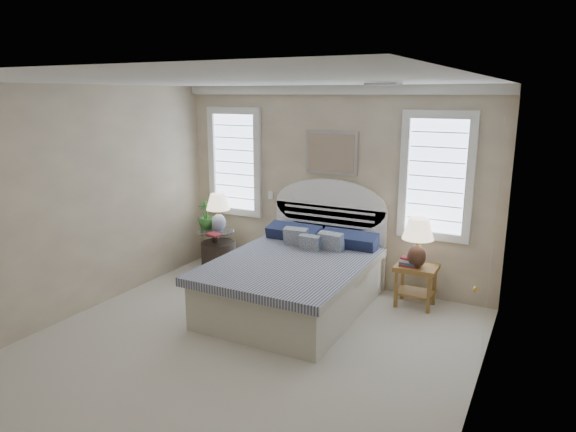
# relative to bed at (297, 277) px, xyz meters

# --- Properties ---
(floor) EXTENTS (4.50, 5.00, 0.01)m
(floor) POSITION_rel_bed_xyz_m (0.00, -1.46, -0.39)
(floor) COLOR #B5AA9A
(floor) RESTS_ON ground
(ceiling) EXTENTS (4.50, 5.00, 0.01)m
(ceiling) POSITION_rel_bed_xyz_m (0.00, -1.46, 2.31)
(ceiling) COLOR white
(ceiling) RESTS_ON wall_back
(wall_back) EXTENTS (4.50, 0.02, 2.70)m
(wall_back) POSITION_rel_bed_xyz_m (0.00, 1.04, 0.96)
(wall_back) COLOR tan
(wall_back) RESTS_ON floor
(wall_left) EXTENTS (0.02, 5.00, 2.70)m
(wall_left) POSITION_rel_bed_xyz_m (-2.25, -1.46, 0.96)
(wall_left) COLOR tan
(wall_left) RESTS_ON floor
(wall_right) EXTENTS (0.02, 5.00, 2.70)m
(wall_right) POSITION_rel_bed_xyz_m (2.25, -1.46, 0.96)
(wall_right) COLOR tan
(wall_right) RESTS_ON floor
(crown_molding) EXTENTS (4.50, 0.08, 0.12)m
(crown_molding) POSITION_rel_bed_xyz_m (0.00, 1.00, 2.25)
(crown_molding) COLOR silver
(crown_molding) RESTS_ON wall_back
(hvac_vent) EXTENTS (0.30, 0.20, 0.02)m
(hvac_vent) POSITION_rel_bed_xyz_m (1.20, -0.66, 2.29)
(hvac_vent) COLOR #B2B2B2
(hvac_vent) RESTS_ON ceiling
(switch_plate) EXTENTS (0.08, 0.01, 0.12)m
(switch_plate) POSITION_rel_bed_xyz_m (-0.95, 1.03, 0.76)
(switch_plate) COLOR silver
(switch_plate) RESTS_ON wall_back
(window_left) EXTENTS (0.90, 0.06, 1.60)m
(window_left) POSITION_rel_bed_xyz_m (-1.55, 1.02, 1.21)
(window_left) COLOR #C6DCFB
(window_left) RESTS_ON wall_back
(window_right) EXTENTS (0.90, 0.06, 1.60)m
(window_right) POSITION_rel_bed_xyz_m (1.40, 1.02, 1.21)
(window_right) COLOR #C6DCFB
(window_right) RESTS_ON wall_back
(painting) EXTENTS (0.74, 0.04, 0.58)m
(painting) POSITION_rel_bed_xyz_m (0.00, 1.00, 1.43)
(painting) COLOR silver
(painting) RESTS_ON wall_back
(closet_door) EXTENTS (0.02, 1.80, 2.40)m
(closet_door) POSITION_rel_bed_xyz_m (2.23, -0.26, 0.81)
(closet_door) COLOR white
(closet_door) RESTS_ON floor
(bed) EXTENTS (1.72, 2.28, 1.47)m
(bed) POSITION_rel_bed_xyz_m (0.00, 0.00, 0.00)
(bed) COLOR #B4AE9E
(bed) RESTS_ON floor
(side_table_left) EXTENTS (0.56, 0.56, 0.63)m
(side_table_left) POSITION_rel_bed_xyz_m (-1.65, 0.59, 0.00)
(side_table_left) COLOR black
(side_table_left) RESTS_ON floor
(nightstand_right) EXTENTS (0.50, 0.40, 0.53)m
(nightstand_right) POSITION_rel_bed_xyz_m (1.30, 0.69, 0.00)
(nightstand_right) COLOR olive
(nightstand_right) RESTS_ON floor
(floor_pot) EXTENTS (0.59, 0.59, 0.46)m
(floor_pot) POSITION_rel_bed_xyz_m (-1.60, 0.60, -0.16)
(floor_pot) COLOR black
(floor_pot) RESTS_ON floor
(lamp_left) EXTENTS (0.45, 0.45, 0.56)m
(lamp_left) POSITION_rel_bed_xyz_m (-1.59, 0.61, 0.59)
(lamp_left) COLOR silver
(lamp_left) RESTS_ON side_table_left
(lamp_right) EXTENTS (0.46, 0.46, 0.62)m
(lamp_right) POSITION_rel_bed_xyz_m (1.30, 0.64, 0.52)
(lamp_right) COLOR black
(lamp_right) RESTS_ON nightstand_right
(potted_plant) EXTENTS (0.25, 0.25, 0.43)m
(potted_plant) POSITION_rel_bed_xyz_m (-1.81, 0.61, 0.46)
(potted_plant) COLOR #2B6528
(potted_plant) RESTS_ON side_table_left
(books_left) EXTENTS (0.24, 0.20, 0.03)m
(books_left) POSITION_rel_bed_xyz_m (-1.51, 0.37, 0.26)
(books_left) COLOR maroon
(books_left) RESTS_ON side_table_left
(books_right) EXTENTS (0.22, 0.16, 0.11)m
(books_right) POSITION_rel_bed_xyz_m (1.21, 0.63, 0.20)
(books_right) COLOR maroon
(books_right) RESTS_ON nightstand_right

